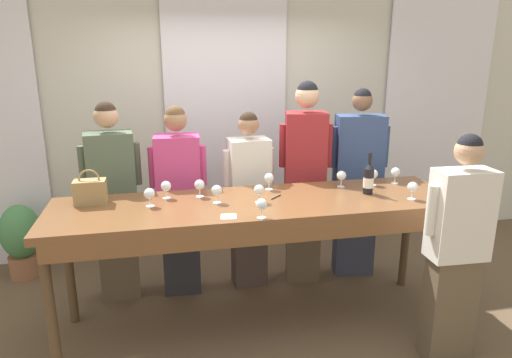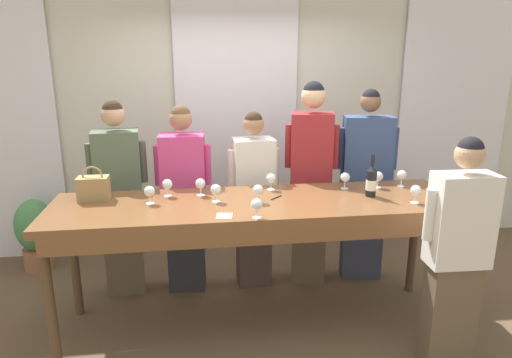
# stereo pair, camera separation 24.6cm
# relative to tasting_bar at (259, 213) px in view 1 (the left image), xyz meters

# --- Properties ---
(ground_plane) EXTENTS (18.00, 18.00, 0.00)m
(ground_plane) POSITION_rel_tasting_bar_xyz_m (0.00, 0.02, -0.95)
(ground_plane) COLOR brown
(wall_back) EXTENTS (12.00, 0.06, 2.80)m
(wall_back) POSITION_rel_tasting_bar_xyz_m (0.00, 1.67, 0.45)
(wall_back) COLOR beige
(wall_back) RESTS_ON ground_plane
(curtain_panel_center) EXTENTS (1.27, 0.03, 2.69)m
(curtain_panel_center) POSITION_rel_tasting_bar_xyz_m (0.00, 1.61, 0.40)
(curtain_panel_center) COLOR white
(curtain_panel_center) RESTS_ON ground_plane
(curtain_panel_right) EXTENTS (1.27, 0.03, 2.69)m
(curtain_panel_right) POSITION_rel_tasting_bar_xyz_m (2.45, 1.61, 0.40)
(curtain_panel_right) COLOR white
(curtain_panel_right) RESTS_ON ground_plane
(tasting_bar) EXTENTS (3.07, 0.82, 1.04)m
(tasting_bar) POSITION_rel_tasting_bar_xyz_m (0.00, 0.00, 0.00)
(tasting_bar) COLOR brown
(tasting_bar) RESTS_ON ground_plane
(wine_bottle) EXTENTS (0.08, 0.08, 0.33)m
(wine_bottle) POSITION_rel_tasting_bar_xyz_m (0.89, 0.03, 0.21)
(wine_bottle) COLOR black
(wine_bottle) RESTS_ON tasting_bar
(handbag) EXTENTS (0.23, 0.14, 0.26)m
(handbag) POSITION_rel_tasting_bar_xyz_m (-1.22, 0.23, 0.19)
(handbag) COLOR #997A4C
(handbag) RESTS_ON tasting_bar
(wine_glass_front_left) EXTENTS (0.08, 0.08, 0.14)m
(wine_glass_front_left) POSITION_rel_tasting_bar_xyz_m (0.15, 0.29, 0.19)
(wine_glass_front_left) COLOR white
(wine_glass_front_left) RESTS_ON tasting_bar
(wine_glass_front_mid) EXTENTS (0.08, 0.08, 0.14)m
(wine_glass_front_mid) POSITION_rel_tasting_bar_xyz_m (-0.79, 0.07, 0.19)
(wine_glass_front_mid) COLOR white
(wine_glass_front_mid) RESTS_ON tasting_bar
(wine_glass_front_right) EXTENTS (0.08, 0.08, 0.14)m
(wine_glass_front_right) POSITION_rel_tasting_bar_xyz_m (1.24, 0.25, 0.18)
(wine_glass_front_right) COLOR white
(wine_glass_front_right) RESTS_ON tasting_bar
(wine_glass_center_left) EXTENTS (0.08, 0.08, 0.14)m
(wine_glass_center_left) POSITION_rel_tasting_bar_xyz_m (0.75, 0.25, 0.19)
(wine_glass_center_left) COLOR white
(wine_glass_center_left) RESTS_ON tasting_bar
(wine_glass_center_mid) EXTENTS (0.08, 0.08, 0.14)m
(wine_glass_center_mid) POSITION_rel_tasting_bar_xyz_m (-0.67, 0.23, 0.19)
(wine_glass_center_mid) COLOR white
(wine_glass_center_mid) RESTS_ON tasting_bar
(wine_glass_center_right) EXTENTS (0.08, 0.08, 0.14)m
(wine_glass_center_right) POSITION_rel_tasting_bar_xyz_m (1.03, 0.23, 0.19)
(wine_glass_center_right) COLOR white
(wine_glass_center_right) RESTS_ON tasting_bar
(wine_glass_back_left) EXTENTS (0.08, 0.08, 0.14)m
(wine_glass_back_left) POSITION_rel_tasting_bar_xyz_m (-0.42, 0.22, 0.19)
(wine_glass_back_left) COLOR white
(wine_glass_back_left) RESTS_ON tasting_bar
(wine_glass_back_mid) EXTENTS (0.08, 0.08, 0.14)m
(wine_glass_back_mid) POSITION_rel_tasting_bar_xyz_m (-0.31, 0.05, 0.18)
(wine_glass_back_mid) COLOR white
(wine_glass_back_mid) RESTS_ON tasting_bar
(wine_glass_back_right) EXTENTS (0.08, 0.08, 0.14)m
(wine_glass_back_right) POSITION_rel_tasting_bar_xyz_m (-0.05, -0.33, 0.19)
(wine_glass_back_right) COLOR white
(wine_glass_back_right) RESTS_ON tasting_bar
(wine_glass_near_host) EXTENTS (0.08, 0.08, 0.14)m
(wine_glass_near_host) POSITION_rel_tasting_bar_xyz_m (1.15, -0.18, 0.19)
(wine_glass_near_host) COLOR white
(wine_glass_near_host) RESTS_ON tasting_bar
(wine_glass_by_bottle) EXTENTS (0.08, 0.08, 0.14)m
(wine_glass_by_bottle) POSITION_rel_tasting_bar_xyz_m (0.00, -0.01, 0.19)
(wine_glass_by_bottle) COLOR white
(wine_glass_by_bottle) RESTS_ON tasting_bar
(napkin) EXTENTS (0.12, 0.12, 0.00)m
(napkin) POSITION_rel_tasting_bar_xyz_m (-0.27, -0.27, 0.09)
(napkin) COLOR white
(napkin) RESTS_ON tasting_bar
(pen) EXTENTS (0.10, 0.10, 0.01)m
(pen) POSITION_rel_tasting_bar_xyz_m (0.15, 0.08, 0.09)
(pen) COLOR black
(pen) RESTS_ON tasting_bar
(guest_olive_jacket) EXTENTS (0.50, 0.30, 1.74)m
(guest_olive_jacket) POSITION_rel_tasting_bar_xyz_m (-1.11, 0.69, -0.06)
(guest_olive_jacket) COLOR brown
(guest_olive_jacket) RESTS_ON ground_plane
(guest_pink_top) EXTENTS (0.50, 0.30, 1.69)m
(guest_pink_top) POSITION_rel_tasting_bar_xyz_m (-0.56, 0.69, -0.09)
(guest_pink_top) COLOR #28282D
(guest_pink_top) RESTS_ON ground_plane
(guest_cream_sweater) EXTENTS (0.47, 0.28, 1.63)m
(guest_cream_sweater) POSITION_rel_tasting_bar_xyz_m (0.06, 0.69, -0.12)
(guest_cream_sweater) COLOR #473833
(guest_cream_sweater) RESTS_ON ground_plane
(guest_striped_shirt) EXTENTS (0.48, 0.36, 1.88)m
(guest_striped_shirt) POSITION_rel_tasting_bar_xyz_m (0.58, 0.69, 0.02)
(guest_striped_shirt) COLOR brown
(guest_striped_shirt) RESTS_ON ground_plane
(guest_navy_coat) EXTENTS (0.55, 0.30, 1.81)m
(guest_navy_coat) POSITION_rel_tasting_bar_xyz_m (1.10, 0.69, -0.03)
(guest_navy_coat) COLOR #383D51
(guest_navy_coat) RESTS_ON ground_plane
(host_pouring) EXTENTS (0.50, 0.22, 1.63)m
(host_pouring) POSITION_rel_tasting_bar_xyz_m (1.22, -0.66, -0.11)
(host_pouring) COLOR brown
(host_pouring) RESTS_ON ground_plane
(potted_plant) EXTENTS (0.37, 0.37, 0.73)m
(potted_plant) POSITION_rel_tasting_bar_xyz_m (-2.06, 1.28, -0.55)
(potted_plant) COLOR #935B3D
(potted_plant) RESTS_ON ground_plane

